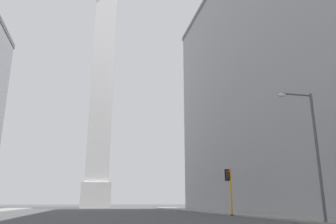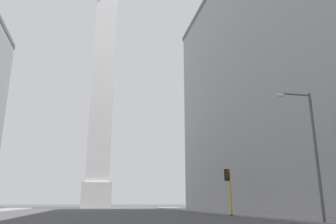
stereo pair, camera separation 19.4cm
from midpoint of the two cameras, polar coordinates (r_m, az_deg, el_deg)
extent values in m
cube|color=gray|center=(37.12, 16.61, -16.91)|extent=(5.00, 101.01, 0.15)
cube|color=silver|center=(86.50, -12.33, -14.00)|extent=(7.27, 7.27, 6.08)
cube|color=white|center=(92.14, -11.26, 5.11)|extent=(5.82, 5.82, 54.34)
cylinder|color=orange|center=(38.19, 11.00, -13.47)|extent=(0.18, 0.18, 5.10)
cylinder|color=#262626|center=(38.20, 11.20, -17.22)|extent=(0.40, 0.40, 0.10)
cube|color=black|center=(38.17, 10.45, -10.71)|extent=(0.36, 0.36, 1.10)
cube|color=black|center=(38.33, 10.33, -10.74)|extent=(0.58, 0.06, 1.32)
sphere|color=red|center=(38.03, 10.55, -10.18)|extent=(0.22, 0.22, 0.22)
sphere|color=#483506|center=(38.00, 10.58, -10.69)|extent=(0.22, 0.22, 0.22)
sphere|color=#073410|center=(37.98, 10.60, -11.20)|extent=(0.22, 0.22, 0.22)
cylinder|color=#4C4C51|center=(25.55, 24.67, -6.92)|extent=(0.20, 0.20, 9.20)
cylinder|color=#4C4C51|center=(25.80, 21.47, 2.85)|extent=(2.37, 0.12, 0.12)
sphere|color=#4C4C51|center=(26.47, 23.60, 2.63)|extent=(0.20, 0.20, 0.20)
ellipsoid|color=silver|center=(25.14, 19.25, 2.81)|extent=(0.64, 0.36, 0.26)
camera|label=1|loc=(0.10, -89.89, -0.03)|focal=35.00mm
camera|label=2|loc=(0.10, 90.11, 0.03)|focal=35.00mm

